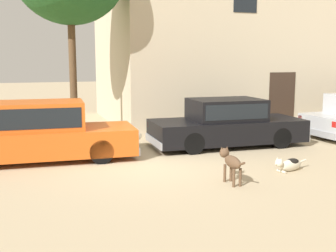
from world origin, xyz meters
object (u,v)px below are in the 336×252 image
object	(u,v)px
parked_sedan_second	(227,123)
stray_dog_tan	(231,161)
stray_dog_spotted	(289,164)
parked_sedan_nearest	(42,132)

from	to	relation	value
parked_sedan_second	stray_dog_tan	world-z (taller)	parked_sedan_second
stray_dog_spotted	parked_sedan_nearest	bearing A→B (deg)	-44.28
parked_sedan_nearest	stray_dog_tan	xyz separation A→B (m)	(3.61, -3.38, -0.27)
parked_sedan_second	stray_dog_spotted	world-z (taller)	parked_sedan_second
parked_sedan_nearest	stray_dog_tan	world-z (taller)	parked_sedan_nearest
parked_sedan_nearest	parked_sedan_second	xyz separation A→B (m)	(5.29, 0.11, -0.04)
stray_dog_tan	parked_sedan_second	bearing A→B (deg)	-26.71
stray_dog_spotted	stray_dog_tan	xyz separation A→B (m)	(-1.74, -0.40, 0.31)
stray_dog_spotted	stray_dog_tan	distance (m)	1.81
parked_sedan_second	stray_dog_tan	bearing A→B (deg)	-113.35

